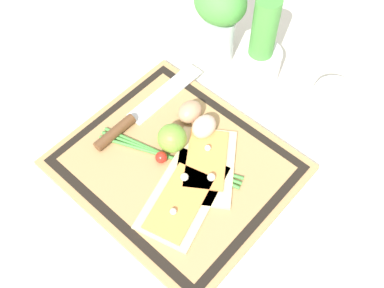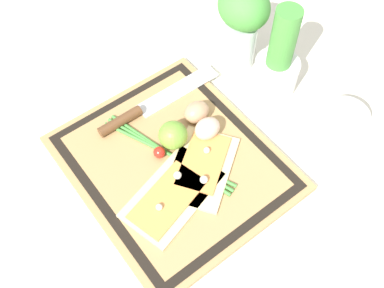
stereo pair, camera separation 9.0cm
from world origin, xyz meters
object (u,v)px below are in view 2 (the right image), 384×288
at_px(pizza_slice_far, 202,166).
at_px(knife, 140,110).
at_px(herb_pot, 278,64).
at_px(sauce_jar, 339,130).
at_px(lime, 173,135).
at_px(herb_glass, 242,20).
at_px(egg_brown, 197,112).
at_px(egg_pink, 207,129).
at_px(pizza_slice_near, 171,195).
at_px(cherry_tomato_red, 159,152).

xyz_separation_m(pizza_slice_far, knife, (-0.19, -0.02, 0.00)).
xyz_separation_m(herb_pot, sauce_jar, (0.19, -0.00, -0.03)).
height_order(lime, sauce_jar, sauce_jar).
bearing_deg(herb_glass, egg_brown, -66.17).
relative_size(herb_pot, sauce_jar, 2.28).
xyz_separation_m(egg_pink, herb_pot, (-0.02, 0.21, 0.04)).
xyz_separation_m(knife, egg_pink, (0.13, 0.08, 0.01)).
bearing_deg(herb_pot, knife, -111.26).
distance_m(egg_pink, sauce_jar, 0.27).
bearing_deg(egg_brown, egg_pink, -10.58).
bearing_deg(lime, pizza_slice_near, -38.09).
distance_m(pizza_slice_near, herb_pot, 0.37).
xyz_separation_m(egg_pink, sauce_jar, (0.17, 0.21, 0.00)).
xyz_separation_m(egg_brown, herb_pot, (0.03, 0.20, 0.04)).
relative_size(pizza_slice_far, herb_pot, 0.95).
distance_m(pizza_slice_near, egg_brown, 0.19).
xyz_separation_m(pizza_slice_far, sauce_jar, (0.11, 0.27, 0.02)).
relative_size(knife, cherry_tomato_red, 12.48).
relative_size(egg_brown, cherry_tomato_red, 2.33).
height_order(pizza_slice_near, knife, pizza_slice_near).
xyz_separation_m(pizza_slice_far, lime, (-0.08, -0.01, 0.02)).
height_order(knife, cherry_tomato_red, cherry_tomato_red).
bearing_deg(herb_glass, lime, -68.52).
relative_size(egg_pink, lime, 0.95).
xyz_separation_m(knife, sauce_jar, (0.30, 0.29, 0.02)).
relative_size(pizza_slice_near, sauce_jar, 2.25).
relative_size(lime, herb_pot, 0.27).
relative_size(pizza_slice_near, cherry_tomato_red, 9.02).
distance_m(egg_pink, herb_pot, 0.21).
bearing_deg(sauce_jar, knife, -136.41).
height_order(egg_brown, herb_pot, herb_pot).
distance_m(egg_brown, sauce_jar, 0.29).
xyz_separation_m(pizza_slice_near, lime, (-0.10, 0.08, 0.02)).
bearing_deg(lime, egg_pink, 69.60).
distance_m(egg_brown, herb_glass, 0.22).
bearing_deg(lime, egg_brown, 105.44).
bearing_deg(egg_pink, pizza_slice_near, -63.71).
height_order(egg_pink, herb_glass, herb_glass).
height_order(pizza_slice_near, sauce_jar, sauce_jar).
height_order(egg_brown, herb_glass, herb_glass).
distance_m(knife, sauce_jar, 0.42).
xyz_separation_m(knife, lime, (0.11, 0.01, 0.02)).
distance_m(pizza_slice_far, herb_pot, 0.28).
relative_size(pizza_slice_far, lime, 3.51).
height_order(knife, herb_pot, herb_pot).
distance_m(cherry_tomato_red, sauce_jar, 0.37).
bearing_deg(sauce_jar, egg_brown, -137.09).
bearing_deg(egg_pink, sauce_jar, 51.06).
bearing_deg(knife, egg_brown, 45.24).
xyz_separation_m(egg_pink, herb_glass, (-0.13, 0.20, 0.09)).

